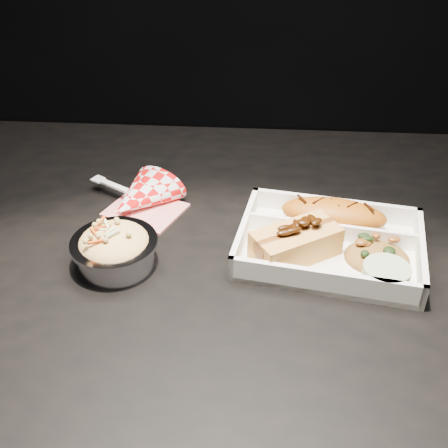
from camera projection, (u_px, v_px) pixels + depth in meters
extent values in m
cube|color=black|center=(221.00, 259.00, 0.80)|extent=(1.20, 0.80, 0.03)
cylinder|color=black|center=(3.00, 280.00, 1.34)|extent=(0.05, 0.05, 0.72)
cube|color=white|center=(328.00, 251.00, 0.79)|extent=(0.28, 0.22, 0.01)
cube|color=white|center=(334.00, 209.00, 0.85)|extent=(0.25, 0.05, 0.04)
cube|color=white|center=(324.00, 283.00, 0.71)|extent=(0.25, 0.05, 0.04)
cube|color=white|center=(244.00, 231.00, 0.80)|extent=(0.04, 0.18, 0.04)
cube|color=white|center=(420.00, 255.00, 0.76)|extent=(0.04, 0.18, 0.04)
cube|color=white|center=(331.00, 234.00, 0.80)|extent=(0.23, 0.04, 0.03)
ellipsoid|color=#AB5911|center=(334.00, 214.00, 0.82)|extent=(0.16, 0.09, 0.04)
cube|color=#DF9E4C|center=(303.00, 250.00, 0.75)|extent=(0.11, 0.08, 0.04)
cube|color=#DF9E4C|center=(289.00, 237.00, 0.77)|extent=(0.11, 0.08, 0.04)
cylinder|color=brown|center=(296.00, 238.00, 0.76)|extent=(0.12, 0.09, 0.03)
ellipsoid|color=olive|center=(378.00, 251.00, 0.76)|extent=(0.10, 0.09, 0.03)
cylinder|color=#A2BA8C|center=(385.00, 276.00, 0.71)|extent=(0.06, 0.06, 0.03)
cylinder|color=silver|center=(116.00, 254.00, 0.76)|extent=(0.10, 0.10, 0.04)
cylinder|color=silver|center=(114.00, 243.00, 0.75)|extent=(0.12, 0.12, 0.01)
ellipsoid|color=beige|center=(114.00, 243.00, 0.75)|extent=(0.09, 0.09, 0.04)
cube|color=red|center=(146.00, 210.00, 0.88)|extent=(0.14, 0.13, 0.00)
cone|color=red|center=(140.00, 198.00, 0.88)|extent=(0.14, 0.15, 0.10)
cube|color=white|center=(114.00, 186.00, 0.90)|extent=(0.06, 0.04, 0.00)
cube|color=white|center=(98.00, 179.00, 0.92)|extent=(0.02, 0.02, 0.00)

